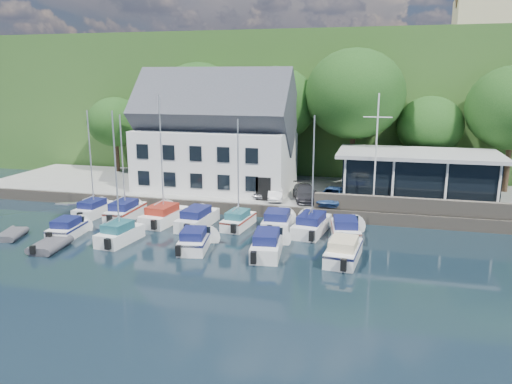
% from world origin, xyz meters
% --- Properties ---
extents(ground, '(180.00, 180.00, 0.00)m').
position_xyz_m(ground, '(0.00, 0.00, 0.00)').
color(ground, black).
rests_on(ground, ground).
extents(quay, '(60.00, 13.00, 1.00)m').
position_xyz_m(quay, '(0.00, 17.50, 0.50)').
color(quay, '#979792').
rests_on(quay, ground).
extents(quay_face, '(60.00, 0.30, 1.00)m').
position_xyz_m(quay_face, '(0.00, 11.00, 0.50)').
color(quay_face, '#675F53').
rests_on(quay_face, ground).
extents(hillside, '(160.00, 75.00, 16.00)m').
position_xyz_m(hillside, '(0.00, 62.00, 8.00)').
color(hillside, '#305921').
rests_on(hillside, ground).
extents(field_patch, '(50.00, 30.00, 0.30)m').
position_xyz_m(field_patch, '(8.00, 70.00, 16.15)').
color(field_patch, '#616934').
rests_on(field_patch, hillside).
extents(farmhouse, '(10.40, 7.00, 8.20)m').
position_xyz_m(farmhouse, '(22.00, 52.00, 20.10)').
color(farmhouse, '#C7AF93').
rests_on(farmhouse, hillside).
extents(harbor_building, '(14.40, 8.20, 8.70)m').
position_xyz_m(harbor_building, '(-7.00, 16.50, 5.35)').
color(harbor_building, silver).
rests_on(harbor_building, quay).
extents(club_pavilion, '(13.20, 7.20, 4.10)m').
position_xyz_m(club_pavilion, '(11.00, 16.00, 3.05)').
color(club_pavilion, black).
rests_on(club_pavilion, quay).
extents(seawall, '(18.00, 0.50, 1.20)m').
position_xyz_m(seawall, '(12.00, 11.40, 1.60)').
color(seawall, '#675F53').
rests_on(seawall, quay).
extents(gangway, '(1.20, 6.00, 1.40)m').
position_xyz_m(gangway, '(-16.50, 9.00, 0.00)').
color(gangway, silver).
rests_on(gangway, ground).
extents(car_silver, '(1.85, 3.43, 1.11)m').
position_xyz_m(car_silver, '(-1.90, 13.98, 1.55)').
color(car_silver, '#B0B0B5').
rests_on(car_silver, quay).
extents(car_white, '(1.82, 3.63, 1.14)m').
position_xyz_m(car_white, '(-0.58, 13.14, 1.57)').
color(car_white, silver).
rests_on(car_white, quay).
extents(car_dgrey, '(3.01, 4.82, 1.30)m').
position_xyz_m(car_dgrey, '(1.90, 13.47, 1.65)').
color(car_dgrey, '#2E2D32').
rests_on(car_dgrey, quay).
extents(car_blue, '(2.20, 4.21, 1.37)m').
position_xyz_m(car_blue, '(4.26, 13.06, 1.69)').
color(car_blue, '#2A4A81').
rests_on(car_blue, quay).
extents(flagpole, '(2.17, 0.20, 9.03)m').
position_xyz_m(flagpole, '(7.58, 12.08, 5.51)').
color(flagpole, silver).
rests_on(flagpole, quay).
extents(tree_0, '(5.94, 5.94, 8.12)m').
position_xyz_m(tree_0, '(-20.32, 21.66, 5.06)').
color(tree_0, '#143810').
rests_on(tree_0, quay).
extents(tree_1, '(8.58, 8.58, 11.73)m').
position_xyz_m(tree_1, '(-10.78, 22.12, 6.87)').
color(tree_1, '#143810').
rests_on(tree_1, quay).
extents(tree_2, '(8.25, 8.25, 11.28)m').
position_xyz_m(tree_2, '(-2.48, 21.67, 6.64)').
color(tree_2, '#143810').
rests_on(tree_2, quay).
extents(tree_3, '(9.44, 9.44, 12.90)m').
position_xyz_m(tree_3, '(5.22, 21.23, 7.45)').
color(tree_3, '#143810').
rests_on(tree_3, quay).
extents(tree_4, '(6.22, 6.22, 8.50)m').
position_xyz_m(tree_4, '(12.30, 22.65, 5.25)').
color(tree_4, '#143810').
rests_on(tree_4, quay).
extents(tree_5, '(8.25, 8.25, 11.28)m').
position_xyz_m(tree_5, '(19.07, 21.29, 6.64)').
color(tree_5, '#143810').
rests_on(tree_5, quay).
extents(boat_r1_0, '(2.07, 5.82, 8.34)m').
position_xyz_m(boat_r1_0, '(-14.81, 7.96, 4.17)').
color(boat_r1_0, white).
rests_on(boat_r1_0, ground).
extents(boat_r1_1, '(2.00, 6.29, 9.41)m').
position_xyz_m(boat_r1_1, '(-11.82, 7.71, 4.70)').
color(boat_r1_1, white).
rests_on(boat_r1_1, ground).
extents(boat_r1_2, '(2.99, 6.64, 9.10)m').
position_xyz_m(boat_r1_2, '(-8.33, 7.45, 4.55)').
color(boat_r1_2, white).
rests_on(boat_r1_2, ground).
extents(boat_r1_3, '(2.38, 6.91, 1.52)m').
position_xyz_m(boat_r1_3, '(-5.43, 7.20, 0.76)').
color(boat_r1_3, white).
rests_on(boat_r1_3, ground).
extents(boat_r1_4, '(2.26, 5.50, 8.27)m').
position_xyz_m(boat_r1_4, '(-2.30, 7.74, 4.14)').
color(boat_r1_4, white).
rests_on(boat_r1_4, ground).
extents(boat_r1_5, '(2.55, 5.73, 1.51)m').
position_xyz_m(boat_r1_5, '(0.71, 7.94, 0.75)').
color(boat_r1_5, white).
rests_on(boat_r1_5, ground).
extents(boat_r1_6, '(2.97, 6.98, 9.18)m').
position_xyz_m(boat_r1_6, '(3.31, 7.78, 4.59)').
color(boat_r1_6, white).
rests_on(boat_r1_6, ground).
extents(boat_r1_7, '(2.91, 5.91, 1.53)m').
position_xyz_m(boat_r1_7, '(5.81, 7.12, 0.76)').
color(boat_r1_7, white).
rests_on(boat_r1_7, ground).
extents(boat_r2_0, '(2.33, 5.29, 1.35)m').
position_xyz_m(boat_r2_0, '(-13.62, 2.67, 0.68)').
color(boat_r2_0, white).
rests_on(boat_r2_0, ground).
extents(boat_r2_1, '(2.47, 5.53, 9.23)m').
position_xyz_m(boat_r2_1, '(-9.27, 2.26, 4.62)').
color(boat_r2_1, white).
rests_on(boat_r2_1, ground).
extents(boat_r2_2, '(2.74, 5.45, 1.43)m').
position_xyz_m(boat_r2_2, '(-3.73, 2.24, 0.72)').
color(boat_r2_2, white).
rests_on(boat_r2_2, ground).
extents(boat_r2_3, '(2.64, 6.81, 1.57)m').
position_xyz_m(boat_r2_3, '(1.15, 2.62, 0.78)').
color(boat_r2_3, white).
rests_on(boat_r2_3, ground).
extents(boat_r2_4, '(2.52, 6.07, 1.49)m').
position_xyz_m(boat_r2_4, '(6.04, 2.55, 0.74)').
color(boat_r2_4, white).
rests_on(boat_r2_4, ground).
extents(dinghy_0, '(2.30, 3.07, 0.64)m').
position_xyz_m(dinghy_0, '(-17.29, 1.28, 0.32)').
color(dinghy_0, '#3D3D42').
rests_on(dinghy_0, ground).
extents(dinghy_1, '(2.25, 3.41, 0.75)m').
position_xyz_m(dinghy_1, '(-13.03, -0.25, 0.38)').
color(dinghy_1, '#3D3D42').
rests_on(dinghy_1, ground).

